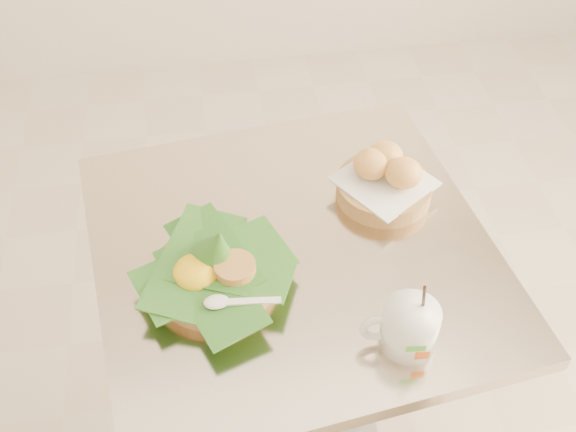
{
  "coord_description": "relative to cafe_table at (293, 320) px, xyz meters",
  "views": [
    {
      "loc": [
        -0.01,
        -0.79,
        1.71
      ],
      "look_at": [
        0.12,
        0.07,
        0.82
      ],
      "focal_mm": 45.0,
      "sensor_mm": 36.0,
      "label": 1
    }
  ],
  "objects": [
    {
      "name": "coffee_mug",
      "position": [
        0.15,
        -0.23,
        0.26
      ],
      "size": [
        0.12,
        0.09,
        0.16
      ],
      "rotation": [
        0.0,
        0.0,
        -0.07
      ],
      "color": "white",
      "rests_on": "cafe_table"
    },
    {
      "name": "bread_basket",
      "position": [
        0.19,
        0.11,
        0.26
      ],
      "size": [
        0.21,
        0.21,
        0.09
      ],
      "rotation": [
        0.0,
        0.0,
        -0.19
      ],
      "color": "#9D7E43",
      "rests_on": "cafe_table"
    },
    {
      "name": "cafe_table",
      "position": [
        0.0,
        0.0,
        0.0
      ],
      "size": [
        0.79,
        0.79,
        0.75
      ],
      "rotation": [
        0.0,
        0.0,
        0.14
      ],
      "color": "gray",
      "rests_on": "floor"
    },
    {
      "name": "rice_basket",
      "position": [
        -0.14,
        -0.06,
        0.26
      ],
      "size": [
        0.26,
        0.26,
        0.13
      ],
      "rotation": [
        0.0,
        0.0,
        0.21
      ],
      "color": "#9D7E43",
      "rests_on": "cafe_table"
    }
  ]
}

